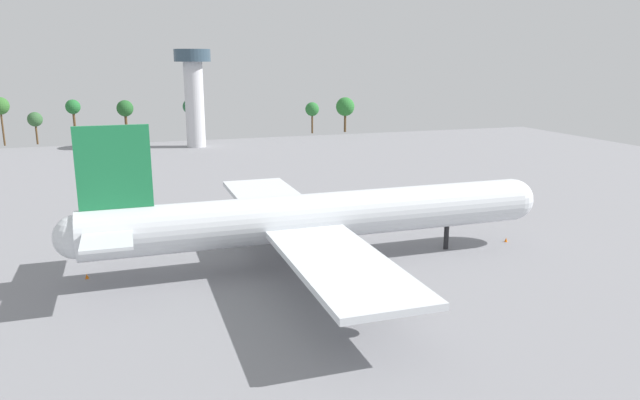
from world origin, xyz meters
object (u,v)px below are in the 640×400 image
at_px(cargo_airplane, 317,217).
at_px(safety_cone_tail, 87,276).
at_px(cargo_loader, 395,209).
at_px(control_tower, 194,88).
at_px(safety_cone_nose, 506,240).

xyz_separation_m(cargo_airplane, safety_cone_tail, (-28.80, 3.60, -6.04)).
relative_size(cargo_loader, control_tower, 0.18).
xyz_separation_m(safety_cone_tail, control_tower, (26.64, 110.80, 17.62)).
relative_size(cargo_airplane, cargo_loader, 11.95).
distance_m(safety_cone_nose, control_tower, 119.94).
bearing_deg(control_tower, cargo_airplane, -88.92).
xyz_separation_m(cargo_loader, safety_cone_tail, (-49.33, -15.84, -0.75)).
xyz_separation_m(cargo_loader, safety_cone_nose, (9.02, -19.36, -0.75)).
height_order(safety_cone_tail, control_tower, control_tower).
height_order(safety_cone_nose, safety_cone_tail, safety_cone_nose).
bearing_deg(cargo_airplane, safety_cone_tail, 172.87).
xyz_separation_m(cargo_airplane, cargo_loader, (20.53, 19.44, -5.29)).
bearing_deg(cargo_airplane, cargo_loader, 43.44).
bearing_deg(cargo_airplane, control_tower, 91.08).
height_order(cargo_loader, safety_cone_nose, cargo_loader).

